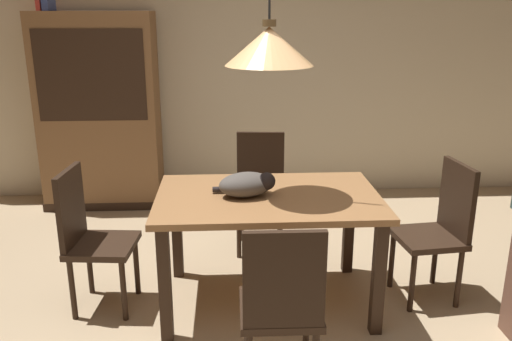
{
  "coord_description": "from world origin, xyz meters",
  "views": [
    {
      "loc": [
        -0.14,
        -2.73,
        1.87
      ],
      "look_at": [
        0.04,
        0.58,
        0.85
      ],
      "focal_mm": 37.03,
      "sensor_mm": 36.0,
      "label": 1
    }
  ],
  "objects_px": {
    "cat_sleeping": "(248,184)",
    "pendant_lamp": "(269,46)",
    "chair_left_side": "(89,233)",
    "hutch_bookcase": "(100,116)",
    "dining_table": "(268,210)",
    "chair_near_front": "(282,303)",
    "chair_far_back": "(260,186)",
    "chair_right_side": "(440,226)"
  },
  "relations": [
    {
      "from": "chair_left_side",
      "to": "cat_sleeping",
      "type": "bearing_deg",
      "value": -1.03
    },
    {
      "from": "chair_left_side",
      "to": "pendant_lamp",
      "type": "xyz_separation_m",
      "value": [
        1.13,
        -0.01,
        1.15
      ]
    },
    {
      "from": "chair_left_side",
      "to": "pendant_lamp",
      "type": "relative_size",
      "value": 0.72
    },
    {
      "from": "dining_table",
      "to": "chair_left_side",
      "type": "relative_size",
      "value": 1.51
    },
    {
      "from": "chair_far_back",
      "to": "hutch_bookcase",
      "type": "height_order",
      "value": "hutch_bookcase"
    },
    {
      "from": "chair_near_front",
      "to": "hutch_bookcase",
      "type": "xyz_separation_m",
      "value": [
        -1.46,
        2.81,
        0.38
      ]
    },
    {
      "from": "chair_near_front",
      "to": "pendant_lamp",
      "type": "xyz_separation_m",
      "value": [
        0.0,
        0.88,
        1.15
      ]
    },
    {
      "from": "chair_left_side",
      "to": "hutch_bookcase",
      "type": "distance_m",
      "value": 1.99
    },
    {
      "from": "pendant_lamp",
      "to": "chair_far_back",
      "type": "bearing_deg",
      "value": 89.58
    },
    {
      "from": "dining_table",
      "to": "chair_near_front",
      "type": "relative_size",
      "value": 1.51
    },
    {
      "from": "pendant_lamp",
      "to": "cat_sleeping",
      "type": "bearing_deg",
      "value": -175.04
    },
    {
      "from": "chair_far_back",
      "to": "dining_table",
      "type": "bearing_deg",
      "value": -90.42
    },
    {
      "from": "chair_far_back",
      "to": "cat_sleeping",
      "type": "relative_size",
      "value": 2.32
    },
    {
      "from": "chair_left_side",
      "to": "pendant_lamp",
      "type": "bearing_deg",
      "value": -0.35
    },
    {
      "from": "chair_left_side",
      "to": "cat_sleeping",
      "type": "xyz_separation_m",
      "value": [
        1.0,
        -0.02,
        0.32
      ]
    },
    {
      "from": "dining_table",
      "to": "pendant_lamp",
      "type": "relative_size",
      "value": 1.08
    },
    {
      "from": "chair_right_side",
      "to": "cat_sleeping",
      "type": "distance_m",
      "value": 1.3
    },
    {
      "from": "chair_right_side",
      "to": "cat_sleeping",
      "type": "xyz_separation_m",
      "value": [
        -1.26,
        -0.02,
        0.32
      ]
    },
    {
      "from": "chair_right_side",
      "to": "chair_left_side",
      "type": "distance_m",
      "value": 2.26
    },
    {
      "from": "chair_right_side",
      "to": "hutch_bookcase",
      "type": "bearing_deg",
      "value": 143.35
    },
    {
      "from": "chair_far_back",
      "to": "chair_near_front",
      "type": "xyz_separation_m",
      "value": [
        -0.01,
        -1.76,
        0.0
      ]
    },
    {
      "from": "pendant_lamp",
      "to": "hutch_bookcase",
      "type": "bearing_deg",
      "value": 127.07
    },
    {
      "from": "chair_right_side",
      "to": "chair_far_back",
      "type": "bearing_deg",
      "value": 142.21
    },
    {
      "from": "hutch_bookcase",
      "to": "cat_sleeping",
      "type": "bearing_deg",
      "value": -55.58
    },
    {
      "from": "dining_table",
      "to": "hutch_bookcase",
      "type": "relative_size",
      "value": 0.76
    },
    {
      "from": "chair_right_side",
      "to": "hutch_bookcase",
      "type": "relative_size",
      "value": 0.5
    },
    {
      "from": "cat_sleeping",
      "to": "pendant_lamp",
      "type": "bearing_deg",
      "value": 4.96
    },
    {
      "from": "cat_sleeping",
      "to": "chair_left_side",
      "type": "bearing_deg",
      "value": 178.97
    },
    {
      "from": "chair_right_side",
      "to": "pendant_lamp",
      "type": "bearing_deg",
      "value": -179.57
    },
    {
      "from": "chair_right_side",
      "to": "pendant_lamp",
      "type": "relative_size",
      "value": 0.72
    },
    {
      "from": "cat_sleeping",
      "to": "hutch_bookcase",
      "type": "height_order",
      "value": "hutch_bookcase"
    },
    {
      "from": "chair_far_back",
      "to": "chair_right_side",
      "type": "distance_m",
      "value": 1.42
    },
    {
      "from": "chair_right_side",
      "to": "cat_sleeping",
      "type": "relative_size",
      "value": 2.32
    },
    {
      "from": "dining_table",
      "to": "chair_far_back",
      "type": "xyz_separation_m",
      "value": [
        0.01,
        0.88,
        -0.14
      ]
    },
    {
      "from": "chair_far_back",
      "to": "pendant_lamp",
      "type": "height_order",
      "value": "pendant_lamp"
    },
    {
      "from": "dining_table",
      "to": "chair_right_side",
      "type": "relative_size",
      "value": 1.51
    },
    {
      "from": "dining_table",
      "to": "chair_right_side",
      "type": "distance_m",
      "value": 1.14
    },
    {
      "from": "pendant_lamp",
      "to": "chair_near_front",
      "type": "bearing_deg",
      "value": -90.06
    },
    {
      "from": "pendant_lamp",
      "to": "chair_right_side",
      "type": "bearing_deg",
      "value": 0.43
    },
    {
      "from": "chair_left_side",
      "to": "hutch_bookcase",
      "type": "relative_size",
      "value": 0.5
    },
    {
      "from": "chair_far_back",
      "to": "pendant_lamp",
      "type": "xyz_separation_m",
      "value": [
        -0.01,
        -0.88,
        1.15
      ]
    },
    {
      "from": "chair_near_front",
      "to": "pendant_lamp",
      "type": "relative_size",
      "value": 0.72
    }
  ]
}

